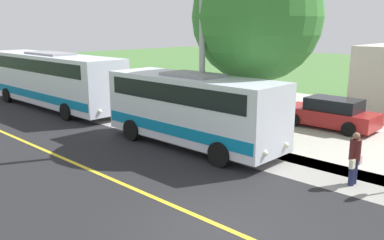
{
  "coord_description": "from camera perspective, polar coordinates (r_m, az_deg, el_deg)",
  "views": [
    {
      "loc": [
        7.12,
        5.71,
        4.84
      ],
      "look_at": [
        -3.5,
        -4.46,
        1.4
      ],
      "focal_mm": 38.32,
      "sensor_mm": 36.0,
      "label": 1
    }
  ],
  "objects": [
    {
      "name": "shuttle_bus_front",
      "position": [
        16.38,
        0.02,
        1.88
      ],
      "size": [
        2.61,
        7.98,
        2.98
      ],
      "color": "silver",
      "rests_on": "ground"
    },
    {
      "name": "tree_curbside",
      "position": [
        17.74,
        9.01,
        13.93
      ],
      "size": [
        5.42,
        5.42,
        7.85
      ],
      "color": "#4C3826",
      "rests_on": "ground"
    },
    {
      "name": "transit_bus_rear",
      "position": [
        25.64,
        -18.93,
        5.61
      ],
      "size": [
        2.73,
        11.87,
        3.26
      ],
      "color": "silver",
      "rests_on": "ground"
    },
    {
      "name": "sidewalk",
      "position": [
        14.42,
        17.91,
        -7.11
      ],
      "size": [
        2.4,
        100.0,
        0.01
      ],
      "primitive_type": "cube",
      "color": "gray",
      "rests_on": "ground"
    },
    {
      "name": "street_light_pole",
      "position": [
        16.32,
        1.15,
        12.26
      ],
      "size": [
        1.97,
        0.24,
        8.35
      ],
      "color": "#9E9EA3",
      "rests_on": "ground"
    },
    {
      "name": "road_centre_line",
      "position": [
        10.33,
        4.62,
        -14.77
      ],
      "size": [
        0.16,
        100.0,
        0.0
      ],
      "primitive_type": "cube",
      "color": "gold",
      "rests_on": "ground"
    },
    {
      "name": "road_surface",
      "position": [
        10.33,
        4.62,
        -14.79
      ],
      "size": [
        8.0,
        100.0,
        0.01
      ],
      "primitive_type": "cube",
      "color": "black",
      "rests_on": "ground"
    },
    {
      "name": "parked_car_near",
      "position": [
        20.61,
        18.68,
        0.84
      ],
      "size": [
        2.05,
        4.41,
        1.45
      ],
      "color": "#A51E1E",
      "rests_on": "ground"
    },
    {
      "name": "ground_plane",
      "position": [
        10.33,
        4.62,
        -14.81
      ],
      "size": [
        120.0,
        120.0,
        0.0
      ],
      "primitive_type": "plane",
      "color": "#477238"
    },
    {
      "name": "pedestrian_with_bags",
      "position": [
        13.5,
        21.7,
        -4.81
      ],
      "size": [
        0.72,
        0.34,
        1.66
      ],
      "color": "#1E2347",
      "rests_on": "ground"
    }
  ]
}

